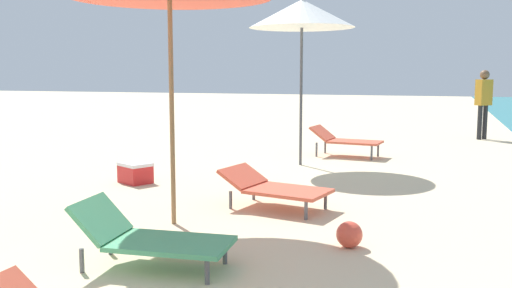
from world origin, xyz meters
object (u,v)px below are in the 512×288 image
umbrella_farthest (302,14)px  cooler_box (135,173)px  beach_ball (349,234)px  lounger_second_inland (150,237)px  person_walking_far (484,97)px  lounger_second_shoreside (274,187)px  lounger_farthest_shoreside (345,140)px

umbrella_farthest → cooler_box: 3.91m
beach_ball → cooler_box: bearing=149.5°
lounger_second_inland → beach_ball: bearing=30.8°
person_walking_far → cooler_box: (-5.20, -7.50, -0.88)m
cooler_box → beach_ball: (3.49, -2.05, -0.03)m
umbrella_farthest → beach_ball: size_ratio=11.83×
umbrella_farthest → cooler_box: umbrella_farthest is taller
lounger_second_shoreside → umbrella_farthest: umbrella_farthest is taller
lounger_second_inland → person_walking_far: 11.12m
lounger_second_shoreside → umbrella_farthest: 4.00m
person_walking_far → beach_ball: 9.75m
lounger_second_shoreside → lounger_second_inland: bearing=-88.2°
lounger_second_shoreside → umbrella_farthest: bearing=110.1°
lounger_second_inland → beach_ball: 1.84m
lounger_second_inland → cooler_box: bearing=117.6°
lounger_farthest_shoreside → cooler_box: bearing=-117.9°
lounger_second_inland → umbrella_farthest: (-0.09, 5.48, 2.35)m
lounger_farthest_shoreside → cooler_box: 4.39m
lounger_farthest_shoreside → person_walking_far: bearing=62.1°
lounger_second_shoreside → beach_ball: lounger_second_shoreside is taller
lounger_second_shoreside → beach_ball: 1.64m
umbrella_farthest → person_walking_far: 6.31m
umbrella_farthest → beach_ball: bearing=-70.3°
lounger_second_shoreside → cooler_box: 2.54m
lounger_second_shoreside → cooler_box: (-2.40, 0.84, -0.11)m
lounger_second_shoreside → person_walking_far: 8.83m
beach_ball → lounger_second_shoreside: bearing=132.1°
umbrella_farthest → cooler_box: bearing=-129.1°
lounger_farthest_shoreside → beach_ball: lounger_farthest_shoreside is taller
lounger_second_shoreside → person_walking_far: (2.80, 8.34, 0.77)m
cooler_box → lounger_second_shoreside: bearing=-19.3°
umbrella_farthest → beach_ball: 5.30m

